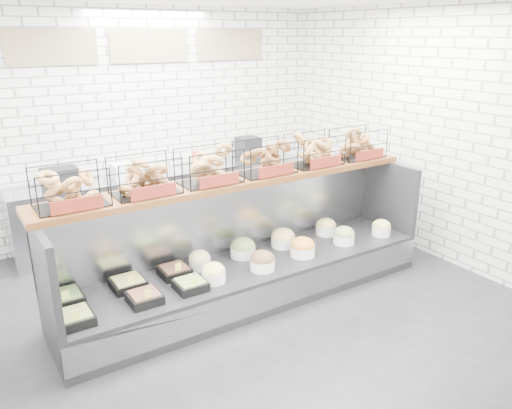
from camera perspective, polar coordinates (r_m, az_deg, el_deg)
ground at (r=5.18m, az=1.15°, el=-11.81°), size 5.50×5.50×0.00m
room_shell at (r=4.99m, az=-2.64°, el=12.16°), size 5.02×5.51×3.01m
display_case at (r=5.27m, az=-0.96°, el=-7.13°), size 4.00×0.90×1.20m
bagel_shelf at (r=5.05m, az=-2.02°, el=4.59°), size 4.10×0.50×0.40m
prep_counter at (r=6.95m, az=-10.10°, el=0.38°), size 4.00×0.60×1.20m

